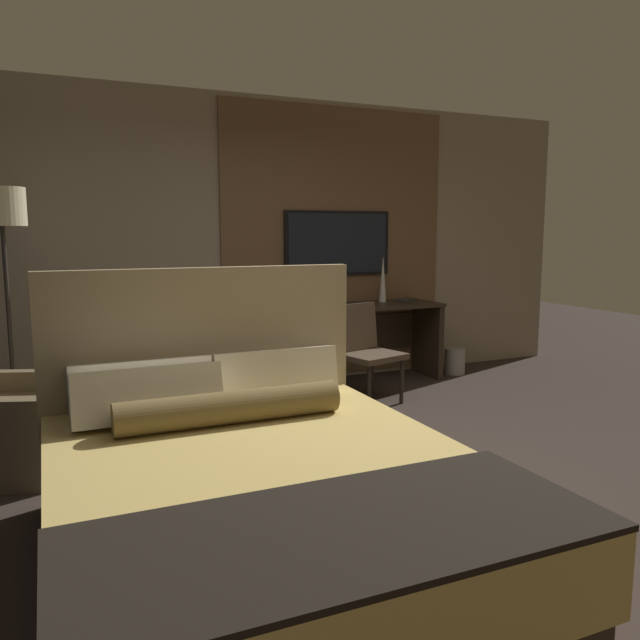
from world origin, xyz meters
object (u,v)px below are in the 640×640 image
bed (258,495)px  waste_bin (455,361)px  desk (347,330)px  book (406,300)px  tv (338,243)px  desk_chair (364,344)px  vase_tall (383,279)px  floor_lamp (3,227)px

bed → waste_bin: 4.25m
desk → book: 0.73m
tv → waste_bin: 1.80m
bed → desk_chair: 2.88m
bed → vase_tall: (2.37, 3.05, 0.70)m
desk_chair → book: bearing=23.6°
tv → vase_tall: (0.45, -0.14, -0.37)m
bed → floor_lamp: floor_lamp is taller
bed → desk_chair: (1.75, 2.28, 0.19)m
tv → waste_bin: tv is taller
desk_chair → floor_lamp: size_ratio=0.48×
bed → tv: 3.87m
desk → waste_bin: 1.30m
desk → floor_lamp: bearing=-172.7°
vase_tall → waste_bin: (0.78, -0.21, -0.89)m
book → desk_chair: bearing=-141.3°
desk → floor_lamp: (-3.01, -0.38, 1.01)m
tv → floor_lamp: 3.07m
desk → waste_bin: desk is taller
floor_lamp → waste_bin: 4.48m
floor_lamp → desk: bearing=7.3°
desk_chair → book: size_ratio=3.36×
vase_tall → book: vase_tall is taller
floor_lamp → tv: bearing=11.5°
book → waste_bin: book is taller
bed → floor_lamp: size_ratio=1.24×
bed → tv: size_ratio=1.97×
book → waste_bin: size_ratio=0.93×
vase_tall → floor_lamp: bearing=-172.2°
desk_chair → floor_lamp: bearing=159.0°
floor_lamp → bed: bearing=-67.0°
desk_chair → vase_tall: (0.62, 0.77, 0.52)m
bed → desk_chair: bearing=52.5°
vase_tall → book: bearing=-19.4°
bed → vase_tall: size_ratio=4.81×
desk → floor_lamp: 3.20m
vase_tall → book: size_ratio=1.82×
floor_lamp → waste_bin: size_ratio=6.56×
book → floor_lamp: bearing=-173.9°
desk → desk_chair: bearing=-104.0°
desk_chair → waste_bin: 1.56m
bed → vase_tall: bearing=52.1°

